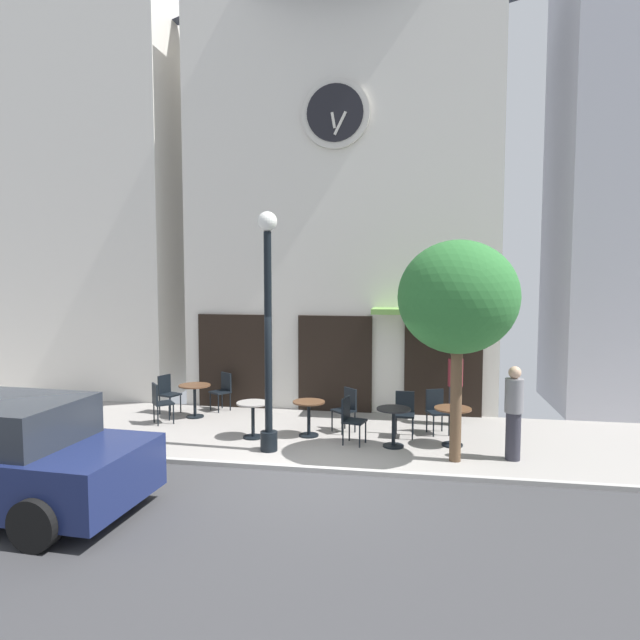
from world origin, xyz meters
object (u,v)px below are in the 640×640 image
object	(u,v)px
cafe_chair_near_lamp	(350,417)
cafe_chair_corner	(160,400)
pedestrian_maroon	(455,386)
pedestrian_grey	(514,412)
cafe_table_center_left	(309,412)
cafe_chair_by_entrance	(167,391)
cafe_chair_near_tree	(347,406)
cafe_chair_facing_street	(223,388)
street_tree	(458,298)
cafe_table_rightmost	(394,421)
cafe_chair_curbside	(405,410)
street_lamp	(268,331)
cafe_table_near_curb	(195,394)
cafe_chair_facing_wall	(436,408)
cafe_table_center_right	(253,414)
cafe_table_near_door	(453,419)

from	to	relation	value
cafe_chair_near_lamp	cafe_chair_corner	distance (m)	4.36
pedestrian_maroon	pedestrian_grey	world-z (taller)	same
cafe_table_center_left	cafe_chair_by_entrance	distance (m)	3.88
cafe_chair_near_tree	cafe_chair_facing_street	world-z (taller)	same
cafe_chair_corner	street_tree	bearing A→B (deg)	-12.79
cafe_table_rightmost	cafe_chair_corner	distance (m)	5.19
cafe_chair_curbside	cafe_table_center_left	bearing A→B (deg)	-169.97
street_lamp	cafe_chair_curbside	distance (m)	3.31
pedestrian_maroon	pedestrian_grey	bearing A→B (deg)	-68.78
street_lamp	street_tree	world-z (taller)	street_lamp
cafe_table_near_curb	cafe_table_center_left	size ratio (longest dim) A/B	1.05
cafe_chair_facing_wall	street_lamp	bearing A→B (deg)	-150.97
cafe_table_near_curb	cafe_chair_corner	distance (m)	0.86
cafe_table_center_right	cafe_chair_by_entrance	bearing A→B (deg)	148.10
cafe_chair_facing_street	cafe_chair_curbside	bearing A→B (deg)	-18.52
cafe_table_near_curb	cafe_table_center_right	bearing A→B (deg)	-37.03
cafe_chair_near_lamp	cafe_chair_facing_street	size ratio (longest dim) A/B	1.00
cafe_table_rightmost	cafe_chair_near_tree	distance (m)	1.36
street_tree	cafe_table_center_right	bearing A→B (deg)	169.21
cafe_chair_by_entrance	cafe_table_center_left	bearing A→B (deg)	-19.43
street_tree	cafe_table_near_door	distance (m)	2.51
cafe_table_rightmost	cafe_table_center_left	bearing A→B (deg)	166.18
cafe_chair_curbside	pedestrian_maroon	world-z (taller)	pedestrian_maroon
cafe_chair_near_lamp	cafe_chair_by_entrance	size ratio (longest dim) A/B	1.00
cafe_chair_by_entrance	cafe_chair_corner	xyz separation A→B (m)	(0.26, -0.94, 0.00)
cafe_chair_curbside	cafe_chair_corner	size ratio (longest dim) A/B	1.00
cafe_chair_by_entrance	cafe_table_near_door	bearing A→B (deg)	-12.59
cafe_table_near_curb	cafe_chair_by_entrance	xyz separation A→B (m)	(-0.79, 0.26, -0.01)
cafe_chair_near_lamp	cafe_table_center_right	bearing A→B (deg)	178.40
cafe_table_near_curb	cafe_chair_facing_street	distance (m)	0.87
cafe_chair_by_entrance	cafe_chair_facing_street	bearing A→B (deg)	23.34
street_tree	cafe_table_center_left	world-z (taller)	street_tree
cafe_table_center_left	cafe_chair_facing_wall	distance (m)	2.64
street_lamp	cafe_table_near_door	size ratio (longest dim) A/B	6.00
cafe_table_near_door	cafe_chair_by_entrance	xyz separation A→B (m)	(-6.49, 1.45, 0.01)
cafe_table_center_left	street_lamp	bearing A→B (deg)	-117.47
street_lamp	cafe_table_near_curb	xyz separation A→B (m)	(-2.32, 2.10, -1.70)
cafe_chair_near_tree	cafe_chair_facing_wall	size ratio (longest dim) A/B	1.00
cafe_chair_near_tree	pedestrian_maroon	world-z (taller)	pedestrian_maroon
cafe_table_near_curb	cafe_table_center_left	bearing A→B (deg)	-19.84
cafe_table_rightmost	cafe_chair_facing_street	distance (m)	4.75
street_tree	cafe_chair_near_lamp	distance (m)	3.11
cafe_chair_facing_wall	pedestrian_grey	bearing A→B (deg)	-49.22
cafe_table_near_curb	cafe_table_center_right	world-z (taller)	cafe_table_near_curb
cafe_table_rightmost	cafe_chair_near_lamp	distance (m)	0.83
street_lamp	cafe_table_center_right	size ratio (longest dim) A/B	6.10
pedestrian_grey	cafe_table_rightmost	bearing A→B (deg)	169.45
cafe_chair_by_entrance	cafe_chair_facing_street	distance (m)	1.30
cafe_table_center_right	cafe_chair_near_tree	world-z (taller)	cafe_chair_near_tree
cafe_table_rightmost	pedestrian_maroon	bearing A→B (deg)	55.51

